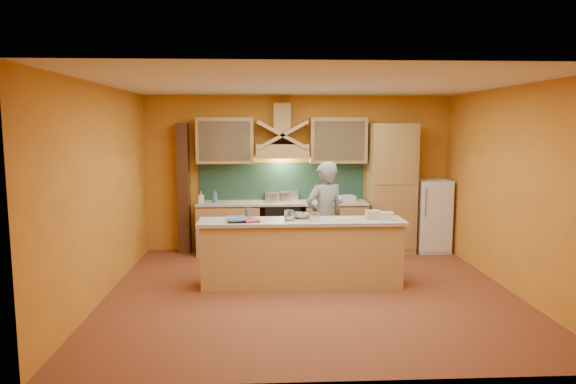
{
  "coord_description": "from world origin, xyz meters",
  "views": [
    {
      "loc": [
        -0.65,
        -6.79,
        2.27
      ],
      "look_at": [
        -0.26,
        0.9,
        1.26
      ],
      "focal_mm": 32.0,
      "sensor_mm": 36.0,
      "label": 1
    }
  ],
  "objects_px": {
    "kitchen_scale": "(315,218)",
    "mixing_bowl": "(301,216)",
    "person": "(325,218)",
    "stove": "(282,228)",
    "fridge": "(432,215)"
  },
  "relations": [
    {
      "from": "fridge",
      "to": "kitchen_scale",
      "type": "height_order",
      "value": "fridge"
    },
    {
      "from": "fridge",
      "to": "person",
      "type": "height_order",
      "value": "person"
    },
    {
      "from": "kitchen_scale",
      "to": "person",
      "type": "bearing_deg",
      "value": 66.48
    },
    {
      "from": "stove",
      "to": "fridge",
      "type": "relative_size",
      "value": 0.69
    },
    {
      "from": "kitchen_scale",
      "to": "mixing_bowl",
      "type": "distance_m",
      "value": 0.27
    },
    {
      "from": "mixing_bowl",
      "to": "kitchen_scale",
      "type": "bearing_deg",
      "value": -50.16
    },
    {
      "from": "mixing_bowl",
      "to": "person",
      "type": "bearing_deg",
      "value": 45.74
    },
    {
      "from": "stove",
      "to": "person",
      "type": "xyz_separation_m",
      "value": [
        0.59,
        -1.36,
        0.42
      ]
    },
    {
      "from": "fridge",
      "to": "mixing_bowl",
      "type": "xyz_separation_m",
      "value": [
        -2.5,
        -1.76,
        0.33
      ]
    },
    {
      "from": "kitchen_scale",
      "to": "stove",
      "type": "bearing_deg",
      "value": 96.9
    },
    {
      "from": "fridge",
      "to": "mixing_bowl",
      "type": "distance_m",
      "value": 3.08
    },
    {
      "from": "person",
      "to": "stove",
      "type": "bearing_deg",
      "value": -90.34
    },
    {
      "from": "person",
      "to": "kitchen_scale",
      "type": "height_order",
      "value": "person"
    },
    {
      "from": "person",
      "to": "mixing_bowl",
      "type": "bearing_deg",
      "value": 21.94
    },
    {
      "from": "fridge",
      "to": "kitchen_scale",
      "type": "relative_size",
      "value": 12.1
    }
  ]
}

